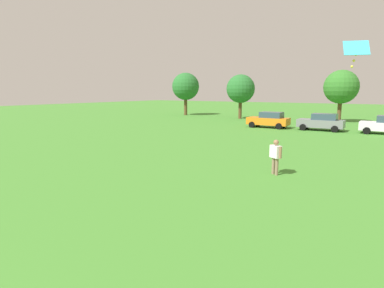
{
  "coord_description": "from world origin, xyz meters",
  "views": [
    {
      "loc": [
        7.23,
        1.47,
        3.86
      ],
      "look_at": [
        0.71,
        11.64,
        1.84
      ],
      "focal_mm": 29.74,
      "sensor_mm": 36.0,
      "label": 1
    }
  ],
  "objects_px": {
    "kite": "(356,50)",
    "parked_car_gray_1": "(322,122)",
    "parked_car_orange_0": "(269,120)",
    "tree_far_right": "(341,87)",
    "adult_bystander": "(276,154)",
    "tree_center": "(241,89)",
    "tree_far_left": "(186,87)"
  },
  "relations": [
    {
      "from": "kite",
      "to": "parked_car_gray_1",
      "type": "bearing_deg",
      "value": 103.35
    },
    {
      "from": "parked_car_orange_0",
      "to": "tree_far_right",
      "type": "relative_size",
      "value": 0.67
    },
    {
      "from": "tree_far_right",
      "to": "adult_bystander",
      "type": "bearing_deg",
      "value": -87.21
    },
    {
      "from": "parked_car_orange_0",
      "to": "tree_center",
      "type": "xyz_separation_m",
      "value": [
        -7.25,
        8.73,
        3.31
      ]
    },
    {
      "from": "parked_car_gray_1",
      "to": "parked_car_orange_0",
      "type": "bearing_deg",
      "value": 4.57
    },
    {
      "from": "adult_bystander",
      "to": "tree_far_left",
      "type": "relative_size",
      "value": 0.24
    },
    {
      "from": "kite",
      "to": "tree_far_left",
      "type": "xyz_separation_m",
      "value": [
        -27.39,
        29.36,
        -0.81
      ]
    },
    {
      "from": "tree_far_left",
      "to": "tree_center",
      "type": "distance_m",
      "value": 10.46
    },
    {
      "from": "parked_car_gray_1",
      "to": "tree_center",
      "type": "xyz_separation_m",
      "value": [
        -12.46,
        8.31,
        3.31
      ]
    },
    {
      "from": "adult_bystander",
      "to": "parked_car_orange_0",
      "type": "relative_size",
      "value": 0.38
    },
    {
      "from": "adult_bystander",
      "to": "tree_center",
      "type": "height_order",
      "value": "tree_center"
    },
    {
      "from": "parked_car_gray_1",
      "to": "tree_far_left",
      "type": "relative_size",
      "value": 0.63
    },
    {
      "from": "parked_car_gray_1",
      "to": "tree_far_right",
      "type": "distance_m",
      "value": 10.7
    },
    {
      "from": "adult_bystander",
      "to": "tree_far_left",
      "type": "distance_m",
      "value": 37.99
    },
    {
      "from": "parked_car_orange_0",
      "to": "tree_far_right",
      "type": "bearing_deg",
      "value": -116.99
    },
    {
      "from": "parked_car_gray_1",
      "to": "tree_far_right",
      "type": "height_order",
      "value": "tree_far_right"
    },
    {
      "from": "adult_bystander",
      "to": "kite",
      "type": "height_order",
      "value": "kite"
    },
    {
      "from": "adult_bystander",
      "to": "tree_far_left",
      "type": "height_order",
      "value": "tree_far_left"
    },
    {
      "from": "adult_bystander",
      "to": "tree_center",
      "type": "distance_m",
      "value": 30.88
    },
    {
      "from": "adult_bystander",
      "to": "parked_car_gray_1",
      "type": "relative_size",
      "value": 0.38
    },
    {
      "from": "parked_car_orange_0",
      "to": "tree_center",
      "type": "relative_size",
      "value": 0.7
    },
    {
      "from": "parked_car_orange_0",
      "to": "parked_car_gray_1",
      "type": "height_order",
      "value": "same"
    },
    {
      "from": "kite",
      "to": "parked_car_orange_0",
      "type": "height_order",
      "value": "kite"
    },
    {
      "from": "parked_car_orange_0",
      "to": "tree_center",
      "type": "distance_m",
      "value": 11.82
    },
    {
      "from": "kite",
      "to": "tree_center",
      "type": "height_order",
      "value": "tree_center"
    },
    {
      "from": "parked_car_gray_1",
      "to": "tree_center",
      "type": "relative_size",
      "value": 0.7
    },
    {
      "from": "parked_car_gray_1",
      "to": "tree_center",
      "type": "bearing_deg",
      "value": -33.72
    },
    {
      "from": "parked_car_gray_1",
      "to": "tree_far_left",
      "type": "bearing_deg",
      "value": -23.52
    },
    {
      "from": "adult_bystander",
      "to": "parked_car_orange_0",
      "type": "height_order",
      "value": "parked_car_orange_0"
    },
    {
      "from": "kite",
      "to": "tree_center",
      "type": "bearing_deg",
      "value": 121.59
    },
    {
      "from": "kite",
      "to": "parked_car_orange_0",
      "type": "distance_m",
      "value": 21.88
    },
    {
      "from": "kite",
      "to": "tree_far_right",
      "type": "relative_size",
      "value": 0.16
    }
  ]
}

